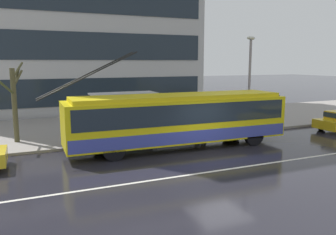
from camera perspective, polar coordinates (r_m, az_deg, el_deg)
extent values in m
plane|color=#222129|center=(15.46, 8.56, -7.12)|extent=(160.00, 160.00, 0.00)
cube|color=gray|center=(23.79, -3.64, -1.07)|extent=(80.00, 10.00, 0.14)
cube|color=silver|center=(14.50, 11.10, -8.29)|extent=(72.00, 0.14, 0.01)
cube|color=yellow|center=(17.30, 1.79, -0.28)|extent=(11.36, 2.72, 2.10)
cube|color=yellow|center=(17.14, 1.81, 3.52)|extent=(10.68, 2.46, 0.20)
cube|color=#1E2833|center=(17.23, 1.80, 1.10)|extent=(10.91, 2.74, 0.97)
cube|color=#3D48A5|center=(17.42, 1.78, -2.46)|extent=(11.25, 2.74, 0.59)
cube|color=#1E2833|center=(20.16, 16.51, 1.92)|extent=(0.17, 2.17, 1.05)
cube|color=black|center=(20.01, 16.25, 3.40)|extent=(0.20, 1.88, 0.28)
cylinder|color=black|center=(16.12, -13.48, 6.95)|extent=(4.45, 0.16, 2.12)
cylinder|color=black|center=(15.43, -13.07, 6.87)|extent=(4.45, 0.16, 2.12)
cylinder|color=black|center=(20.22, 10.51, -1.76)|extent=(1.05, 0.32, 1.04)
cylinder|color=black|center=(18.47, 14.15, -2.93)|extent=(1.05, 0.32, 1.04)
cylinder|color=black|center=(17.41, -10.67, -3.55)|extent=(1.05, 0.32, 1.04)
cylinder|color=black|center=(15.35, -9.02, -5.24)|extent=(1.05, 0.32, 1.04)
cylinder|color=black|center=(23.99, 24.23, -1.21)|extent=(0.62, 0.21, 0.62)
cylinder|color=gray|center=(19.22, -2.06, 0.34)|extent=(0.08, 0.08, 2.42)
cylinder|color=gray|center=(18.28, -11.88, -0.32)|extent=(0.08, 0.08, 2.42)
cylinder|color=gray|center=(20.34, -3.31, 0.83)|extent=(0.08, 0.08, 2.42)
cylinder|color=gray|center=(19.45, -12.61, 0.22)|extent=(0.08, 0.08, 2.42)
cube|color=#99ADB2|center=(19.82, -7.86, 0.67)|extent=(3.19, 0.04, 1.94)
cube|color=#B2B2B7|center=(19.10, -7.44, 3.99)|extent=(3.65, 1.51, 0.08)
cube|color=brown|center=(19.67, -7.57, -1.78)|extent=(2.35, 0.36, 0.08)
cylinder|color=#14292E|center=(20.41, 5.77, -1.47)|extent=(0.14, 0.14, 0.81)
cylinder|color=#14292E|center=(20.46, 6.21, -1.45)|extent=(0.14, 0.14, 0.81)
cylinder|color=gray|center=(20.32, 6.02, 0.45)|extent=(0.43, 0.43, 0.56)
sphere|color=tan|center=(20.26, 6.04, 1.52)|extent=(0.21, 0.21, 0.21)
cylinder|color=#594554|center=(20.65, -2.81, -1.26)|extent=(0.14, 0.14, 0.84)
cylinder|color=#594554|center=(20.71, -3.23, -1.24)|extent=(0.14, 0.14, 0.84)
cylinder|color=#263130|center=(20.56, -3.04, 0.69)|extent=(0.51, 0.51, 0.57)
sphere|color=#D0B18A|center=(20.50, -3.05, 1.78)|extent=(0.22, 0.22, 0.22)
cone|color=#33914E|center=(20.51, -3.37, 2.60)|extent=(1.18, 1.18, 0.28)
cylinder|color=#333333|center=(20.58, -3.35, 1.19)|extent=(0.02, 0.02, 0.74)
cylinder|color=#48434C|center=(18.48, -7.83, -2.53)|extent=(0.14, 0.14, 0.88)
cylinder|color=#48434C|center=(18.63, -7.92, -2.44)|extent=(0.14, 0.14, 0.88)
cylinder|color=#4F2F27|center=(18.42, -7.92, -0.25)|extent=(0.39, 0.39, 0.58)
sphere|color=pink|center=(18.36, -7.95, 0.99)|extent=(0.22, 0.22, 0.22)
cylinder|color=black|center=(23.13, 4.85, -0.19)|extent=(0.14, 0.14, 0.81)
cylinder|color=black|center=(22.99, 5.06, -0.24)|extent=(0.14, 0.14, 0.81)
cylinder|color=black|center=(22.95, 4.98, 1.56)|extent=(0.38, 0.38, 0.63)
sphere|color=tan|center=(22.90, 5.00, 2.61)|extent=(0.22, 0.22, 0.22)
cone|color=#2F4EA7|center=(22.76, 5.16, 3.29)|extent=(1.16, 1.16, 0.25)
cylinder|color=#333333|center=(22.82, 5.15, 2.01)|extent=(0.02, 0.02, 0.77)
cylinder|color=gray|center=(22.65, 13.41, 5.45)|extent=(0.16, 0.16, 5.56)
ellipsoid|color=silver|center=(22.66, 13.69, 12.78)|extent=(0.60, 0.32, 0.24)
cylinder|color=#4E4A30|center=(19.57, -24.22, 1.84)|extent=(0.26, 0.26, 3.88)
cylinder|color=#48502B|center=(18.91, -25.32, 4.51)|extent=(0.72, 1.26, 0.81)
cylinder|color=brown|center=(19.74, -23.80, 5.91)|extent=(0.61, 0.72, 0.94)
cylinder|color=#494528|center=(19.82, -24.00, 6.01)|extent=(0.48, 0.86, 1.11)
cylinder|color=brown|center=(20.02, -23.81, 7.24)|extent=(0.65, 1.26, 0.87)
cube|color=#1E2833|center=(28.09, -13.30, 4.21)|extent=(19.93, 0.06, 2.15)
cube|color=#1E2833|center=(28.02, -13.58, 11.53)|extent=(19.93, 0.06, 2.15)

